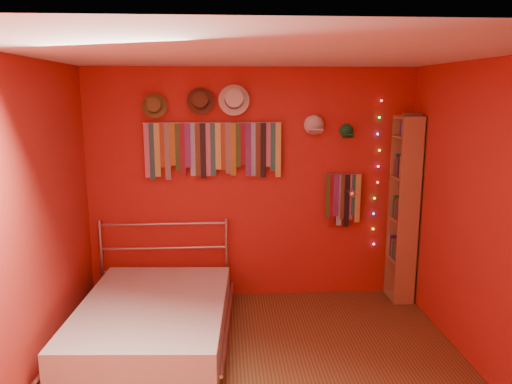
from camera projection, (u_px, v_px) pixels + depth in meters
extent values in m
plane|color=#533A1C|center=(264.00, 382.00, 3.92)|extent=(3.50, 3.50, 0.00)
cube|color=maroon|center=(252.00, 185.00, 5.39)|extent=(3.50, 0.02, 2.50)
cube|color=maroon|center=(494.00, 225.00, 3.79)|extent=(0.02, 3.50, 2.50)
cube|color=maroon|center=(21.00, 233.00, 3.56)|extent=(0.02, 3.50, 2.50)
cube|color=white|center=(266.00, 54.00, 3.43)|extent=(3.50, 3.50, 0.02)
cylinder|color=#B1B1B6|center=(213.00, 123.00, 5.18)|extent=(1.45, 0.01, 0.01)
cube|color=#B0588B|center=(147.00, 151.00, 5.18)|extent=(0.06, 0.01, 0.57)
cube|color=#175150|center=(152.00, 152.00, 5.18)|extent=(0.06, 0.01, 0.59)
cube|color=#ACB046|center=(157.00, 150.00, 5.18)|extent=(0.06, 0.01, 0.56)
cube|color=maroon|center=(162.00, 146.00, 5.18)|extent=(0.06, 0.01, 0.46)
cube|color=#121D52|center=(168.00, 152.00, 5.19)|extent=(0.06, 0.01, 0.59)
cube|color=#845F18|center=(172.00, 145.00, 5.17)|extent=(0.06, 0.01, 0.44)
cube|color=#24451B|center=(178.00, 147.00, 5.19)|extent=(0.06, 0.01, 0.50)
cube|color=maroon|center=(183.00, 150.00, 5.20)|extent=(0.06, 0.01, 0.55)
cube|color=#4E1B6C|center=(188.00, 146.00, 5.19)|extent=(0.06, 0.01, 0.46)
cube|color=#769CD1|center=(193.00, 150.00, 5.21)|extent=(0.06, 0.01, 0.55)
cube|color=#4E361A|center=(198.00, 150.00, 5.21)|extent=(0.06, 0.01, 0.56)
cube|color=black|center=(203.00, 151.00, 5.21)|extent=(0.06, 0.01, 0.58)
cube|color=#AC5683|center=(208.00, 150.00, 5.22)|extent=(0.06, 0.01, 0.56)
cube|color=#1B5E54|center=(213.00, 150.00, 5.22)|extent=(0.06, 0.01, 0.56)
cube|color=#C6C54F|center=(218.00, 146.00, 5.21)|extent=(0.06, 0.01, 0.49)
cube|color=maroon|center=(223.00, 147.00, 5.22)|extent=(0.06, 0.01, 0.49)
cube|color=#121A50|center=(228.00, 149.00, 5.23)|extent=(0.06, 0.01, 0.53)
cube|color=olive|center=(233.00, 150.00, 5.22)|extent=(0.06, 0.01, 0.55)
cube|color=#234E1F|center=(238.00, 145.00, 5.23)|extent=(0.06, 0.01, 0.47)
cube|color=#5D0D23|center=(243.00, 144.00, 5.23)|extent=(0.06, 0.01, 0.44)
cube|color=#3C175E|center=(248.00, 150.00, 5.24)|extent=(0.06, 0.01, 0.56)
cube|color=#789CD5|center=(253.00, 150.00, 5.25)|extent=(0.06, 0.01, 0.56)
cube|color=#4B2C19|center=(258.00, 150.00, 5.25)|extent=(0.06, 0.01, 0.57)
cube|color=black|center=(263.00, 150.00, 5.25)|extent=(0.06, 0.01, 0.58)
cube|color=#A6536C|center=(268.00, 145.00, 5.25)|extent=(0.06, 0.01, 0.46)
cube|color=#1B6058|center=(273.00, 147.00, 5.25)|extent=(0.06, 0.01, 0.51)
cube|color=#C1B74D|center=(278.00, 150.00, 5.26)|extent=(0.06, 0.01, 0.57)
cylinder|color=#B1B1B6|center=(344.00, 174.00, 5.38)|extent=(0.40, 0.01, 0.01)
cube|color=#2B5120|center=(329.00, 197.00, 5.41)|extent=(0.06, 0.01, 0.49)
cube|color=maroon|center=(332.00, 201.00, 5.41)|extent=(0.06, 0.01, 0.58)
cube|color=#5A1B6C|center=(336.00, 196.00, 5.40)|extent=(0.06, 0.01, 0.46)
cube|color=#729FCC|center=(339.00, 200.00, 5.42)|extent=(0.06, 0.01, 0.57)
cube|color=#4C3319|center=(343.00, 197.00, 5.41)|extent=(0.06, 0.01, 0.50)
cube|color=black|center=(347.00, 201.00, 5.42)|extent=(0.06, 0.01, 0.58)
cube|color=#BD5E86|center=(350.00, 197.00, 5.42)|extent=(0.06, 0.01, 0.50)
cube|color=#175249|center=(354.00, 195.00, 5.41)|extent=(0.06, 0.01, 0.45)
cube|color=#B2A147|center=(358.00, 199.00, 5.42)|extent=(0.06, 0.01, 0.53)
cylinder|color=brown|center=(155.00, 106.00, 5.10)|extent=(0.25, 0.06, 0.25)
cylinder|color=brown|center=(154.00, 105.00, 5.05)|extent=(0.15, 0.13, 0.17)
cylinder|color=#332314|center=(154.00, 106.00, 5.07)|extent=(0.15, 0.05, 0.15)
cylinder|color=#4F2E1C|center=(200.00, 101.00, 5.12)|extent=(0.28, 0.07, 0.28)
cylinder|color=#4F2E1C|center=(200.00, 100.00, 5.07)|extent=(0.16, 0.14, 0.18)
cylinder|color=black|center=(200.00, 101.00, 5.09)|extent=(0.17, 0.06, 0.17)
cylinder|color=silver|center=(234.00, 100.00, 5.14)|extent=(0.32, 0.08, 0.32)
cylinder|color=silver|center=(234.00, 99.00, 5.08)|extent=(0.19, 0.16, 0.21)
cylinder|color=black|center=(234.00, 100.00, 5.11)|extent=(0.19, 0.06, 0.20)
ellipsoid|color=silver|center=(314.00, 125.00, 5.25)|extent=(0.19, 0.15, 0.19)
cube|color=silver|center=(316.00, 131.00, 5.15)|extent=(0.14, 0.10, 0.06)
ellipsoid|color=#166630|center=(346.00, 131.00, 5.29)|extent=(0.16, 0.12, 0.16)
cube|color=#166630|center=(348.00, 136.00, 5.20)|extent=(0.12, 0.09, 0.05)
sphere|color=#FF3333|center=(381.00, 101.00, 5.26)|extent=(0.02, 0.02, 0.02)
sphere|color=#33FF4C|center=(379.00, 117.00, 5.29)|extent=(0.02, 0.02, 0.02)
sphere|color=#4C66FF|center=(378.00, 134.00, 5.32)|extent=(0.02, 0.02, 0.02)
sphere|color=yellow|center=(379.00, 150.00, 5.36)|extent=(0.02, 0.02, 0.02)
sphere|color=#FF4CCC|center=(378.00, 166.00, 5.40)|extent=(0.02, 0.02, 0.02)
sphere|color=#FF3333|center=(378.00, 182.00, 5.43)|extent=(0.02, 0.02, 0.02)
sphere|color=#33FF4C|center=(374.00, 198.00, 5.46)|extent=(0.02, 0.02, 0.02)
sphere|color=#4C66FF|center=(374.00, 214.00, 5.50)|extent=(0.02, 0.02, 0.02)
sphere|color=yellow|center=(373.00, 229.00, 5.53)|extent=(0.02, 0.02, 0.02)
sphere|color=#FF4CCC|center=(374.00, 244.00, 5.57)|extent=(0.02, 0.02, 0.02)
cylinder|color=#B1B1B6|center=(346.00, 191.00, 5.45)|extent=(0.04, 0.03, 0.04)
cylinder|color=#B1B1B6|center=(349.00, 191.00, 5.32)|extent=(0.01, 0.26, 0.08)
sphere|color=white|center=(352.00, 194.00, 5.19)|extent=(0.07, 0.07, 0.07)
cube|color=#996D45|center=(410.00, 214.00, 5.17)|extent=(0.24, 0.02, 2.00)
cube|color=#996D45|center=(399.00, 207.00, 5.48)|extent=(0.24, 0.02, 2.00)
cube|color=#996D45|center=(415.00, 210.00, 5.33)|extent=(0.02, 0.34, 2.00)
cube|color=#996D45|center=(399.00, 296.00, 5.52)|extent=(0.24, 0.32, 0.02)
cube|color=#996D45|center=(401.00, 259.00, 5.43)|extent=(0.24, 0.32, 0.02)
cube|color=#996D45|center=(404.00, 219.00, 5.34)|extent=(0.24, 0.32, 0.02)
cube|color=#996D45|center=(406.00, 178.00, 5.25)|extent=(0.24, 0.32, 0.02)
cube|color=#996D45|center=(409.00, 137.00, 5.17)|extent=(0.24, 0.32, 0.02)
cube|color=#996D45|center=(410.00, 118.00, 5.13)|extent=(0.24, 0.32, 0.02)
cylinder|color=#B1B1B6|center=(102.00, 262.00, 5.34)|extent=(0.03, 0.03, 0.91)
cylinder|color=#B1B1B6|center=(227.00, 259.00, 5.43)|extent=(0.03, 0.03, 0.91)
cylinder|color=#B1B1B6|center=(165.00, 271.00, 5.41)|extent=(1.34, 0.02, 0.02)
cylinder|color=#B1B1B6|center=(164.00, 248.00, 5.36)|extent=(1.34, 0.02, 0.02)
cylinder|color=#B1B1B6|center=(163.00, 224.00, 5.31)|extent=(1.34, 0.02, 0.02)
cube|color=beige|center=(153.00, 321.00, 4.50)|extent=(1.39, 1.90, 0.36)
cylinder|color=#B1B1B6|center=(78.00, 325.00, 4.46)|extent=(0.15, 1.82, 0.03)
cylinder|color=#B1B1B6|center=(228.00, 321.00, 4.54)|extent=(0.15, 1.82, 0.03)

